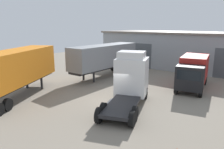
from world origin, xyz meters
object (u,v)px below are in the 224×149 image
at_px(container_trailer_white, 105,57).
at_px(box_truck_black, 193,70).
at_px(tractor_unit_white, 130,79).
at_px(container_trailer_yellow, 16,68).

distance_m(container_trailer_white, box_truck_black, 10.31).
relative_size(tractor_unit_white, box_truck_black, 1.03).
bearing_deg(box_truck_black, container_trailer_white, -91.19).
bearing_deg(container_trailer_yellow, box_truck_black, -69.18).
xyz_separation_m(tractor_unit_white, box_truck_black, (2.72, 7.51, -0.16)).
height_order(container_trailer_yellow, box_truck_black, container_trailer_yellow).
bearing_deg(tractor_unit_white, box_truck_black, -40.71).
height_order(tractor_unit_white, container_trailer_yellow, tractor_unit_white).
bearing_deg(container_trailer_yellow, container_trailer_white, -33.02).
height_order(tractor_unit_white, box_truck_black, tractor_unit_white).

